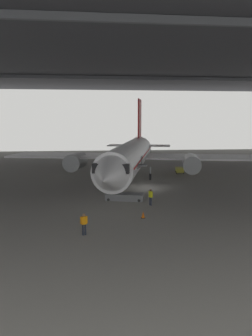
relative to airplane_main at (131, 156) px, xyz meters
name	(u,v)px	position (x,y,z in m)	size (l,w,h in m)	color
ground_plane	(145,188)	(1.32, -4.08, -3.56)	(110.00, 110.00, 0.00)	gray
hangar_structure	(131,59)	(1.18, 9.71, 14.57)	(121.00, 99.00, 18.78)	#4C4F54
airplane_main	(131,156)	(0.00, 0.00, 0.00)	(37.78, 38.44, 12.05)	white
boarding_stairs	(125,193)	(-1.91, -10.58, -2.82)	(4.53, 2.39, 4.78)	slate
crew_worker_near_nose	(84,223)	(-6.13, -21.46, -2.62)	(0.53, 0.31, 1.65)	#232838
crew_worker_by_stairs	(151,196)	(0.36, -13.23, -2.60)	(0.38, 0.47, 1.68)	#232838
traffic_cone_orange	(143,215)	(-1.08, -17.52, -3.27)	(0.36, 0.36, 0.60)	black
baggage_tug	(180,170)	(8.89, 7.33, -3.03)	(1.59, 2.36, 0.90)	yellow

